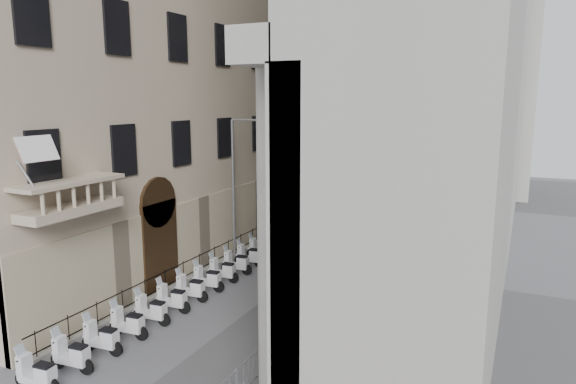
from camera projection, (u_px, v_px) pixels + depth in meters
name	position (u px, v px, depth m)	size (l,w,h in m)	color
far_building	(421.00, 40.00, 52.07)	(22.00, 10.00, 30.00)	#B9B7AF
iron_fence	(237.00, 259.00, 29.79)	(0.30, 28.00, 1.40)	black
blue_awning	(411.00, 241.00, 33.42)	(1.60, 3.00, 3.00)	navy
flag	(56.00, 362.00, 18.06)	(1.00, 1.40, 8.20)	#9E0C11
scooter_1	(73.00, 371.00, 17.48)	(0.56, 1.40, 1.50)	silver
scooter_2	(103.00, 353.00, 18.70)	(0.56, 1.40, 1.50)	silver
scooter_3	(129.00, 338.00, 19.92)	(0.56, 1.40, 1.50)	silver
scooter_4	(152.00, 324.00, 21.14)	(0.56, 1.40, 1.50)	silver
scooter_5	(173.00, 312.00, 22.37)	(0.56, 1.40, 1.50)	silver
scooter_6	(191.00, 301.00, 23.59)	(0.56, 1.40, 1.50)	silver
scooter_7	(208.00, 291.00, 24.81)	(0.56, 1.40, 1.50)	silver
scooter_8	(223.00, 282.00, 26.03)	(0.56, 1.40, 1.50)	silver
scooter_9	(237.00, 273.00, 27.25)	(0.56, 1.40, 1.50)	silver
scooter_10	(250.00, 266.00, 28.47)	(0.56, 1.40, 1.50)	silver
scooter_11	(261.00, 259.00, 29.70)	(0.56, 1.40, 1.50)	silver
scooter_12	(272.00, 253.00, 30.92)	(0.56, 1.40, 1.50)	silver
scooter_13	(281.00, 247.00, 32.14)	(0.56, 1.40, 1.50)	silver
barrier_1	(257.00, 381.00, 16.89)	(0.60, 2.40, 1.10)	#AAADB1
barrier_2	(289.00, 348.00, 19.12)	(0.60, 2.40, 1.10)	#AAADB1
barrier_3	(314.00, 322.00, 21.35)	(0.60, 2.40, 1.10)	#AAADB1
barrier_4	(334.00, 301.00, 23.58)	(0.60, 2.40, 1.10)	#AAADB1
barrier_5	(351.00, 283.00, 25.81)	(0.60, 2.40, 1.10)	#AAADB1
barrier_6	(365.00, 269.00, 28.04)	(0.60, 2.40, 1.10)	#AAADB1
security_tent	(306.00, 204.00, 33.29)	(3.55, 3.55, 2.88)	silver
street_lamp	(238.00, 178.00, 28.40)	(2.64, 0.26, 8.08)	gray
info_kiosk	(286.00, 234.00, 31.43)	(0.51, 0.93, 1.88)	black
pedestrian_a	(346.00, 237.00, 31.19)	(0.64, 0.42, 1.77)	black
pedestrian_b	(399.00, 221.00, 34.76)	(0.94, 0.73, 1.93)	black
pedestrian_c	(365.00, 214.00, 36.79)	(0.99, 0.64, 2.03)	black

